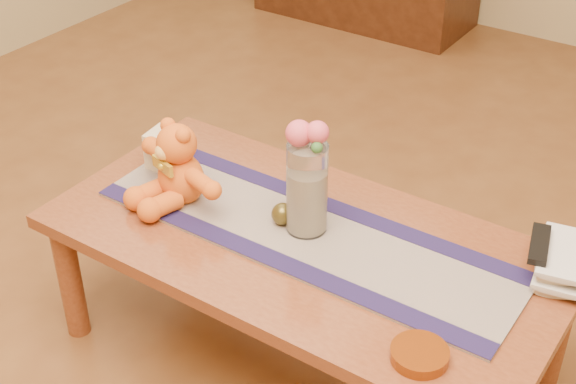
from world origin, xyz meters
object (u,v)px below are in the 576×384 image
Objects in this scene: teddy_bear at (180,163)px; tv_remote at (539,244)px; bronze_ball at (283,214)px; pillar_candle at (165,149)px; book_bottom at (535,265)px; amber_dish at (419,355)px; glass_vase at (307,188)px.

tv_remote is at bearing 30.74° from teddy_bear.
bronze_ball is (0.31, 0.05, -0.08)m from teddy_bear.
tv_remote is (1.10, 0.15, 0.02)m from pillar_candle.
pillar_candle is (-0.15, 0.10, -0.06)m from teddy_bear.
teddy_bear is at bearing 177.49° from book_bottom.
teddy_bear is at bearing 167.21° from amber_dish.
bronze_ball is at bearing -177.65° from tv_remote.
amber_dish is (1.00, -0.30, -0.05)m from pillar_candle.
teddy_bear is 0.99m from tv_remote.
amber_dish is at bearing -24.58° from bronze_ball.
tv_remote is at bearing -93.00° from book_bottom.
pillar_candle is 1.11m from tv_remote.
amber_dish is at bearing -120.39° from book_bottom.
glass_vase reaches higher than tv_remote.
glass_vase reaches higher than pillar_candle.
teddy_bear reaches higher than amber_dish.
teddy_bear is 0.39m from glass_vase.
tv_remote is (0.00, -0.01, 0.07)m from book_bottom.
teddy_bear reaches higher than book_bottom.
teddy_bear is 2.94× the size of pillar_candle.
bronze_ball is 0.39× the size of tv_remote.
book_bottom is (1.10, 0.16, -0.05)m from pillar_candle.
tv_remote reaches higher than book_bottom.
pillar_candle is 1.05m from amber_dish.
tv_remote is at bearing 17.18° from bronze_ball.
tv_remote is 0.46m from amber_dish.
tv_remote is 1.21× the size of amber_dish.
teddy_bear is 2.53× the size of amber_dish.
glass_vase is 1.97× the size of amber_dish.
teddy_bear is at bearing 179.91° from tv_remote.
book_bottom is (0.95, 0.26, -0.11)m from teddy_bear.
teddy_bear reaches higher than bronze_ball.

